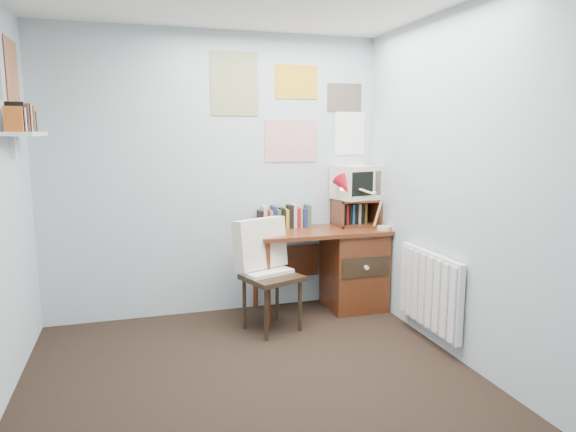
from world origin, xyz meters
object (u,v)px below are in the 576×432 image
(desk_lamp, at_px, (384,206))
(radiator, at_px, (430,290))
(tv_riser, at_px, (356,212))
(crt_tv, at_px, (355,181))
(desk_chair, at_px, (272,278))
(wall_shelf, at_px, (25,134))
(desk, at_px, (348,265))

(desk_lamp, relative_size, radiator, 0.55)
(tv_riser, relative_size, crt_tv, 1.10)
(desk_chair, xyz_separation_m, desk_lamp, (1.09, 0.16, 0.53))
(tv_riser, bearing_deg, crt_tv, 100.62)
(desk_chair, bearing_deg, radiator, -48.63)
(tv_riser, height_order, crt_tv, crt_tv)
(crt_tv, bearing_deg, radiator, -93.80)
(wall_shelf, bearing_deg, desk_chair, 1.41)
(desk, height_order, desk_chair, desk_chair)
(crt_tv, bearing_deg, wall_shelf, 177.64)
(desk_lamp, bearing_deg, wall_shelf, -158.75)
(desk_lamp, distance_m, tv_riser, 0.34)
(desk, xyz_separation_m, wall_shelf, (-2.57, -0.38, 1.21))
(desk_chair, height_order, tv_riser, tv_riser)
(crt_tv, bearing_deg, tv_riser, -92.49)
(desk, distance_m, tv_riser, 0.51)
(desk_lamp, height_order, radiator, desk_lamp)
(radiator, bearing_deg, desk_lamp, 91.52)
(radiator, bearing_deg, desk, 107.24)
(desk_chair, distance_m, desk_lamp, 1.23)
(desk_chair, relative_size, tv_riser, 2.24)
(desk, relative_size, crt_tv, 3.31)
(tv_riser, bearing_deg, wall_shelf, -169.68)
(radiator, xyz_separation_m, wall_shelf, (-2.86, 0.55, 1.20))
(desk_lamp, xyz_separation_m, tv_riser, (-0.15, 0.29, -0.10))
(crt_tv, xyz_separation_m, wall_shelf, (-2.69, -0.51, 0.44))
(desk_chair, relative_size, desk_lamp, 2.03)
(desk_chair, bearing_deg, crt_tv, 5.91)
(crt_tv, relative_size, radiator, 0.45)
(desk_chair, relative_size, wall_shelf, 1.45)
(tv_riser, height_order, radiator, tv_riser)
(crt_tv, bearing_deg, desk_chair, -166.64)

